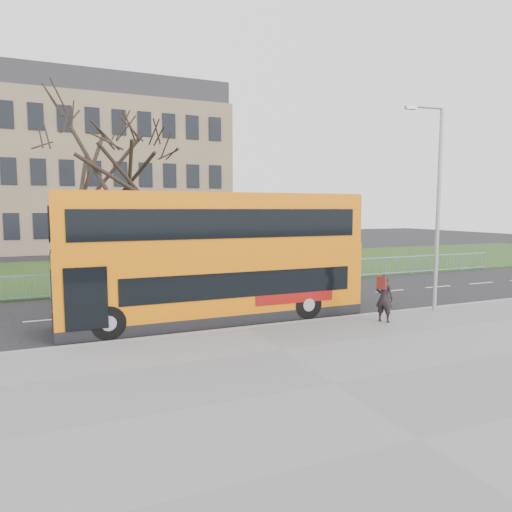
{
  "coord_description": "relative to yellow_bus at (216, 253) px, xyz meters",
  "views": [
    {
      "loc": [
        -5.27,
        -14.98,
        3.92
      ],
      "look_at": [
        1.39,
        1.0,
        2.13
      ],
      "focal_mm": 32.0,
      "sensor_mm": 36.0,
      "label": 1
    }
  ],
  "objects": [
    {
      "name": "pedestrian",
      "position": [
        5.0,
        -2.93,
        -1.43
      ],
      "size": [
        0.64,
        0.71,
        1.62
      ],
      "primitive_type": "imported",
      "rotation": [
        0.0,
        0.0,
        2.12
      ],
      "color": "black",
      "rests_on": "pavement"
    },
    {
      "name": "guard_railing",
      "position": [
        0.45,
        6.34,
        -1.82
      ],
      "size": [
        40.0,
        0.12,
        1.1
      ],
      "primitive_type": null,
      "color": "#6EA3C3",
      "rests_on": "ground"
    },
    {
      "name": "grass_verge",
      "position": [
        0.45,
        14.04,
        -2.33
      ],
      "size": [
        80.0,
        15.4,
        0.08
      ],
      "primitive_type": "cube",
      "color": "#223C16",
      "rests_on": "ground"
    },
    {
      "name": "bare_tree",
      "position": [
        -2.55,
        9.74,
        3.14
      ],
      "size": [
        7.59,
        7.59,
        10.84
      ],
      "primitive_type": null,
      "color": "black",
      "rests_on": "grass_verge"
    },
    {
      "name": "ground",
      "position": [
        0.45,
        -0.26,
        -2.37
      ],
      "size": [
        120.0,
        120.0,
        0.0
      ],
      "primitive_type": "plane",
      "color": "black",
      "rests_on": "ground"
    },
    {
      "name": "civic_building",
      "position": [
        -4.55,
        34.74,
        4.63
      ],
      "size": [
        30.0,
        15.0,
        14.0
      ],
      "primitive_type": "cube",
      "color": "#77614B",
      "rests_on": "ground"
    },
    {
      "name": "yellow_bus",
      "position": [
        0.0,
        0.0,
        0.0
      ],
      "size": [
        10.53,
        2.55,
        4.41
      ],
      "rotation": [
        0.0,
        0.0,
        0.0
      ],
      "color": "orange",
      "rests_on": "ground"
    },
    {
      "name": "kerb",
      "position": [
        0.45,
        -1.81,
        -2.3
      ],
      "size": [
        80.0,
        0.2,
        0.14
      ],
      "primitive_type": "cube",
      "color": "gray",
      "rests_on": "ground"
    },
    {
      "name": "street_lamp",
      "position": [
        7.77,
        -2.25,
        1.84
      ],
      "size": [
        1.58,
        0.35,
        7.45
      ],
      "rotation": [
        0.0,
        0.0,
        -0.13
      ],
      "color": "#9A9EA3",
      "rests_on": "pavement"
    },
    {
      "name": "pavement",
      "position": [
        0.45,
        -7.01,
        -2.31
      ],
      "size": [
        80.0,
        10.5,
        0.12
      ],
      "primitive_type": "cube",
      "color": "slate",
      "rests_on": "ground"
    }
  ]
}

